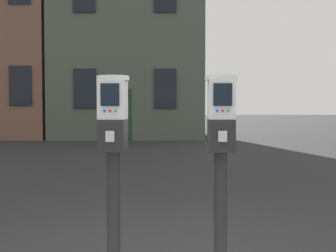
# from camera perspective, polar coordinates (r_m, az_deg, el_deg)

# --- Properties ---
(parking_meter_near_kerb) EXTENTS (0.22, 0.26, 1.40)m
(parking_meter_near_kerb) POSITION_cam_1_polar(r_m,az_deg,el_deg) (2.88, -7.15, -2.08)
(parking_meter_near_kerb) COLOR black
(parking_meter_near_kerb) RESTS_ON sidewalk_slab
(parking_meter_twin_adjacent) EXTENTS (0.22, 0.26, 1.40)m
(parking_meter_twin_adjacent) POSITION_cam_1_polar(r_m,az_deg,el_deg) (2.88, 7.14, -2.08)
(parking_meter_twin_adjacent) COLOR black
(parking_meter_twin_adjacent) RESTS_ON sidewalk_slab
(townhouse_grey_stucco) EXTENTS (6.46, 5.93, 11.50)m
(townhouse_grey_stucco) POSITION_cam_1_polar(r_m,az_deg,el_deg) (20.80, -4.82, 14.68)
(townhouse_grey_stucco) COLOR #4C564C
(townhouse_grey_stucco) RESTS_ON ground_plane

